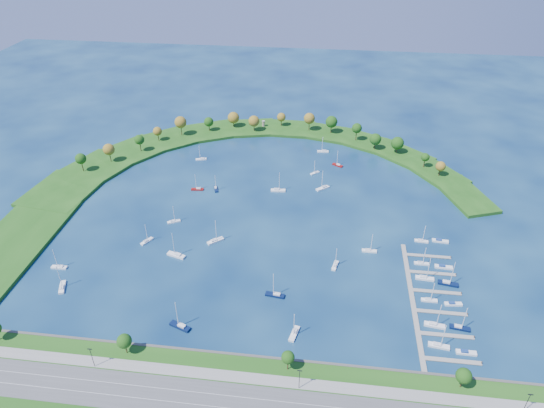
# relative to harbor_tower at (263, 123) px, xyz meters

# --- Properties ---
(ground) EXTENTS (700.00, 700.00, 0.00)m
(ground) POSITION_rel_harbor_tower_xyz_m (15.72, -117.95, -4.31)
(ground) COLOR #082048
(ground) RESTS_ON ground
(south_shoreline) EXTENTS (420.00, 43.10, 11.60)m
(south_shoreline) POSITION_rel_harbor_tower_xyz_m (15.75, -240.83, -3.32)
(south_shoreline) COLOR #1B4D14
(south_shoreline) RESTS_ON ground
(breakwater) EXTENTS (286.74, 247.64, 2.00)m
(breakwater) POSITION_rel_harbor_tower_xyz_m (-30.60, -69.23, -3.33)
(breakwater) COLOR #1B4D14
(breakwater) RESTS_ON ground
(breakwater_trees) EXTENTS (238.54, 95.32, 14.90)m
(breakwater_trees) POSITION_rel_harbor_tower_xyz_m (6.98, -26.43, 6.16)
(breakwater_trees) COLOR #382314
(breakwater_trees) RESTS_ON breakwater
(harbor_tower) EXTENTS (2.60, 2.60, 4.52)m
(harbor_tower) POSITION_rel_harbor_tower_xyz_m (0.00, 0.00, 0.00)
(harbor_tower) COLOR gray
(harbor_tower) RESTS_ON breakwater
(dock_system) EXTENTS (24.28, 82.00, 1.60)m
(dock_system) POSITION_rel_harbor_tower_xyz_m (101.02, -178.95, -3.96)
(dock_system) COLOR gray
(dock_system) RESTS_ON ground
(moored_boat_0) EXTENTS (5.35, 9.11, 12.93)m
(moored_boat_0) POSITION_rel_harbor_tower_xyz_m (-69.36, -191.21, -3.38)
(moored_boat_0) COLOR white
(moored_boat_0) RESTS_ON ground
(moored_boat_1) EXTENTS (7.84, 2.33, 11.46)m
(moored_boat_1) POSITION_rel_harbor_tower_xyz_m (-77.82, -177.66, -3.42)
(moored_boat_1) COLOR white
(moored_boat_1) RESTS_ON ground
(moored_boat_2) EXTENTS (10.02, 6.02, 14.24)m
(moored_boat_2) POSITION_rel_harbor_tower_xyz_m (-7.25, -207.99, -3.34)
(moored_boat_2) COLOR #09173D
(moored_boat_2) RESTS_ON ground
(moored_boat_3) EXTENTS (10.20, 5.52, 14.44)m
(moored_boat_3) POSITION_rel_harbor_tower_xyz_m (-22.70, -161.54, -3.33)
(moored_boat_3) COLOR white
(moored_boat_3) RESTS_ON ground
(moored_boat_4) EXTENTS (6.27, 5.80, 9.83)m
(moored_boat_4) POSITION_rel_harbor_tower_xyz_m (43.67, -66.78, -3.46)
(moored_boat_4) COLOR white
(moored_boat_4) RESTS_ON ground
(moored_boat_5) EXTENTS (3.73, 7.75, 10.98)m
(moored_boat_5) POSITION_rel_harbor_tower_xyz_m (58.24, -159.59, -3.44)
(moored_boat_5) COLOR white
(moored_boat_5) RESTS_ON ground
(moored_boat_6) EXTENTS (9.24, 3.69, 13.21)m
(moored_boat_6) POSITION_rel_harbor_tower_xyz_m (30.98, -183.98, -3.37)
(moored_boat_6) COLOR #09173D
(moored_boat_6) RESTS_ON ground
(moored_boat_7) EXTENTS (9.27, 3.28, 13.37)m
(moored_boat_7) POSITION_rel_harbor_tower_xyz_m (21.87, -91.85, -3.37)
(moored_boat_7) COLOR white
(moored_boat_7) RESTS_ON ground
(moored_boat_8) EXTENTS (4.39, 8.97, 12.71)m
(moored_boat_8) POSITION_rel_harbor_tower_xyz_m (41.73, -205.92, -3.39)
(moored_boat_8) COLOR white
(moored_boat_8) RESTS_ON ground
(moored_boat_9) EXTENTS (7.84, 2.90, 11.27)m
(moored_boat_9) POSITION_rel_harbor_tower_xyz_m (-28.33, -96.59, -3.43)
(moored_boat_9) COLOR maroon
(moored_boat_9) RESTS_ON ground
(moored_boat_10) EXTENTS (4.21, 7.44, 10.54)m
(moored_boat_10) POSITION_rel_harbor_tower_xyz_m (-16.95, -94.94, -3.45)
(moored_boat_10) COLOR #09173D
(moored_boat_10) RESTS_ON ground
(moored_boat_11) EXTENTS (7.70, 2.24, 11.28)m
(moored_boat_11) POSITION_rel_harbor_tower_xyz_m (75.65, -145.57, -3.43)
(moored_boat_11) COLOR white
(moored_boat_11) RESTS_ON ground
(moored_boat_12) EXTENTS (7.43, 5.25, 10.77)m
(moored_boat_12) POSITION_rel_harbor_tower_xyz_m (-32.84, -132.51, -3.44)
(moored_boat_12) COLOR white
(moored_boat_12) RESTS_ON ground
(moored_boat_13) EXTENTS (8.17, 2.89, 11.78)m
(moored_boat_13) POSITION_rel_harbor_tower_xyz_m (47.87, -34.79, -3.41)
(moored_boat_13) COLOR white
(moored_boat_13) RESTS_ON ground
(moored_boat_14) EXTENTS (5.63, 7.55, 11.06)m
(moored_boat_14) POSITION_rel_harbor_tower_xyz_m (-41.79, -151.95, -3.43)
(moored_boat_14) COLOR white
(moored_boat_14) RESTS_ON ground
(moored_boat_15) EXTENTS (7.50, 5.64, 11.01)m
(moored_boat_15) POSITION_rel_harbor_tower_xyz_m (58.49, -54.19, -3.44)
(moored_boat_15) COLOR maroon
(moored_boat_15) RESTS_ON ground
(moored_boat_16) EXTENTS (8.63, 7.96, 13.51)m
(moored_boat_16) POSITION_rel_harbor_tower_xyz_m (-5.49, -147.28, -3.36)
(moored_boat_16) COLOR white
(moored_boat_16) RESTS_ON ground
(moored_boat_17) EXTENTS (8.62, 7.64, 13.28)m
(moored_boat_17) POSITION_rel_harbor_tower_xyz_m (49.51, -85.83, -3.37)
(moored_boat_17) COLOR white
(moored_boat_17) RESTS_ON ground
(moored_boat_18) EXTENTS (7.73, 4.22, 10.95)m
(moored_boat_18) POSITION_rel_harbor_tower_xyz_m (-35.89, -57.08, -3.44)
(moored_boat_18) COLOR white
(moored_boat_18) RESTS_ON ground
(docked_boat_0) EXTENTS (8.82, 3.56, 12.59)m
(docked_boat_0) POSITION_rel_harbor_tower_xyz_m (101.24, -205.13, -3.39)
(docked_boat_0) COLOR white
(docked_boat_0) RESTS_ON ground
(docked_boat_1) EXTENTS (8.17, 2.44, 1.66)m
(docked_boat_1) POSITION_rel_harbor_tower_xyz_m (111.71, -207.28, -3.71)
(docked_boat_1) COLOR white
(docked_boat_1) RESTS_ON ground
(docked_boat_2) EXTENTS (9.03, 3.70, 12.89)m
(docked_boat_2) POSITION_rel_harbor_tower_xyz_m (101.23, -193.86, -3.38)
(docked_boat_2) COLOR white
(docked_boat_2) RESTS_ON ground
(docked_boat_3) EXTENTS (8.77, 3.56, 12.53)m
(docked_boat_3) POSITION_rel_harbor_tower_xyz_m (111.74, -194.05, -3.39)
(docked_boat_3) COLOR #09173D
(docked_boat_3) RESTS_ON ground
(docked_boat_4) EXTENTS (7.33, 2.06, 10.77)m
(docked_boat_4) POSITION_rel_harbor_tower_xyz_m (101.26, -178.60, -3.44)
(docked_boat_4) COLOR white
(docked_boat_4) RESTS_ON ground
(docked_boat_5) EXTENTS (8.01, 3.00, 1.60)m
(docked_boat_5) POSITION_rel_harbor_tower_xyz_m (111.71, -179.72, -3.73)
(docked_boat_5) COLOR white
(docked_boat_5) RESTS_ON ground
(docked_boat_6) EXTENTS (8.95, 3.13, 12.92)m
(docked_boat_6) POSITION_rel_harbor_tower_xyz_m (101.23, -163.75, -3.38)
(docked_boat_6) COLOR white
(docked_boat_6) RESTS_ON ground
(docked_boat_7) EXTENTS (9.74, 4.12, 13.87)m
(docked_boat_7) POSITION_rel_harbor_tower_xyz_m (111.72, -166.20, -3.35)
(docked_boat_7) COLOR #09173D
(docked_boat_7) RESTS_ON ground
(docked_boat_8) EXTENTS (7.24, 2.05, 10.63)m
(docked_boat_8) POSITION_rel_harbor_tower_xyz_m (101.26, -152.54, -3.45)
(docked_boat_8) COLOR white
(docked_boat_8) RESTS_ON ground
(docked_boat_9) EXTENTS (8.78, 2.94, 1.76)m
(docked_boat_9) POSITION_rel_harbor_tower_xyz_m (111.70, -154.05, -3.67)
(docked_boat_9) COLOR white
(docked_boat_9) RESTS_ON ground
(docked_boat_10) EXTENTS (7.30, 2.60, 10.51)m
(docked_boat_10) POSITION_rel_harbor_tower_xyz_m (103.66, -133.65, -3.45)
(docked_boat_10) COLOR white
(docked_boat_10) RESTS_ON ground
(docked_boat_11) EXTENTS (8.66, 3.14, 1.73)m
(docked_boat_11) POSITION_rel_harbor_tower_xyz_m (113.60, -132.46, -3.68)
(docked_boat_11) COLOR white
(docked_boat_11) RESTS_ON ground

